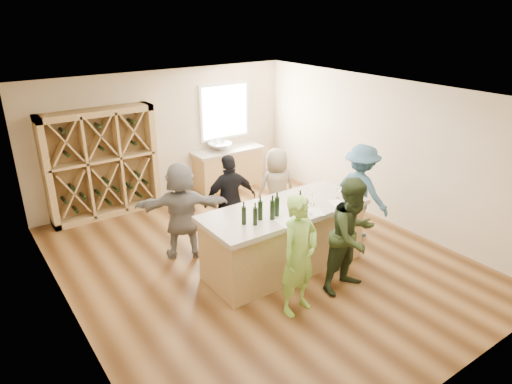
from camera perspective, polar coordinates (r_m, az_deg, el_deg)
floor at (r=7.94m, az=0.24°, el=-8.65°), size 6.00×7.00×0.10m
ceiling at (r=6.91m, az=0.28°, el=12.44°), size 6.00×7.00×0.10m
wall_back at (r=10.26m, az=-11.38°, el=7.01°), size 6.00×0.10×2.80m
wall_front at (r=5.15m, az=24.22°, el=-10.72°), size 6.00×0.10×2.80m
wall_left at (r=6.21m, az=-23.44°, el=-4.81°), size 0.10×7.00×2.80m
wall_right at (r=9.31m, az=15.82°, el=5.02°), size 0.10×7.00×2.80m
window_frame at (r=10.78m, az=-3.98°, el=10.04°), size 1.30×0.06×1.30m
window_pane at (r=10.75m, az=-3.88°, el=10.01°), size 1.18×0.01×1.18m
wine_rack at (r=9.61m, az=-18.69°, el=3.33°), size 2.20×0.45×2.20m
back_counter_base at (r=10.87m, az=-3.50°, el=2.91°), size 1.60×0.58×0.86m
back_counter_top at (r=10.72m, az=-3.56°, el=5.23°), size 1.70×0.62×0.06m
sink at (r=10.59m, az=-4.50°, el=5.68°), size 0.54×0.54×0.19m
faucet at (r=10.72m, az=-5.00°, el=6.19°), size 0.02×0.02×0.30m
tasting_counter_base at (r=7.46m, az=3.51°, el=-6.02°), size 2.60×1.00×1.00m
tasting_counter_top at (r=7.22m, az=3.61°, el=-2.24°), size 2.72×1.12×0.08m
wine_bottle_a at (r=6.60m, az=-1.53°, el=-2.96°), size 0.09×0.09×0.28m
wine_bottle_b at (r=6.58m, az=-0.10°, el=-3.07°), size 0.07×0.07×0.27m
wine_bottle_c at (r=6.73m, az=0.53°, el=-2.32°), size 0.08×0.08×0.30m
wine_bottle_d at (r=6.75m, az=2.06°, el=-2.25°), size 0.08×0.08×0.30m
wine_bottle_e at (r=6.86m, az=2.63°, el=-1.81°), size 0.10×0.10×0.31m
wine_glass_a at (r=6.70m, az=4.36°, el=-3.07°), size 0.09×0.09×0.18m
wine_glass_b at (r=6.97m, az=7.01°, el=-2.10°), size 0.08×0.08×0.19m
wine_glass_d at (r=7.31m, az=7.19°, el=-0.91°), size 0.08×0.08×0.19m
wine_glass_e at (r=7.62m, az=10.23°, el=-0.21°), size 0.07×0.07×0.16m
tasting_menu_a at (r=6.72m, az=3.80°, el=-3.81°), size 0.27×0.35×0.00m
tasting_menu_b at (r=7.09m, az=7.45°, el=-2.51°), size 0.31×0.35×0.00m
tasting_menu_c at (r=7.46m, az=10.07°, el=-1.36°), size 0.29×0.34×0.00m
person_near_left at (r=6.29m, az=5.40°, el=-7.90°), size 0.71×0.56×1.77m
person_near_right at (r=6.89m, az=11.97°, el=-5.33°), size 0.90×0.53×1.79m
person_server at (r=8.54m, az=12.89°, el=0.07°), size 0.69×1.21×1.77m
person_far_mid at (r=8.10m, az=-3.22°, el=-0.99°), size 1.04×0.65×1.67m
person_far_right at (r=8.69m, az=2.55°, el=0.39°), size 0.86×0.65×1.59m
person_far_left at (r=7.75m, az=-9.26°, el=-2.28°), size 1.66×1.21×1.70m
wine_bottle_f at (r=6.96m, az=5.51°, el=-1.56°), size 0.07×0.07×0.30m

